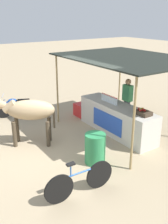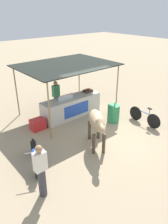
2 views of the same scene
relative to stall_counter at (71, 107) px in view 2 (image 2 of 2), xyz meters
The scene contains 12 objects.
ground_plane 2.25m from the stall_counter, 90.00° to the right, with size 60.00×60.00×0.00m, color tan.
stall_counter is the anchor object (origin of this frame).
stall_awning 1.91m from the stall_counter, 90.00° to the left, with size 4.20×3.20×2.46m.
water_bottle_row 0.69m from the stall_counter, behind, with size 0.79×0.07×0.25m.
fruit_crate 1.21m from the stall_counter, ahead, with size 0.44×0.32×0.18m.
vendor_behind_counter 0.91m from the stall_counter, 114.76° to the left, with size 0.34×0.22×1.65m.
cooler_box 1.91m from the stall_counter, behind, with size 0.60×0.44×0.48m, color red.
water_barrel 2.03m from the stall_counter, 56.38° to the right, with size 0.54×0.54×0.81m, color #2D8C51.
cow 2.84m from the stall_counter, 107.61° to the right, with size 1.29×1.73×1.44m.
motorcycle_parked 3.81m from the stall_counter, 145.76° to the right, with size 0.90×1.67×0.90m.
bicycle_leaning 3.41m from the stall_counter, 53.67° to the right, with size 0.12×1.66×0.85m.
passerby_on_street 5.00m from the stall_counter, 136.41° to the right, with size 0.34×0.22×1.65m.
Camera 2 is at (-5.67, -5.46, 4.77)m, focal length 35.00 mm.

